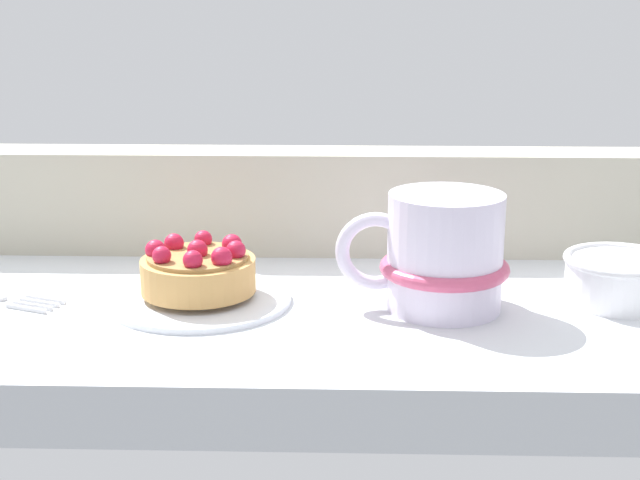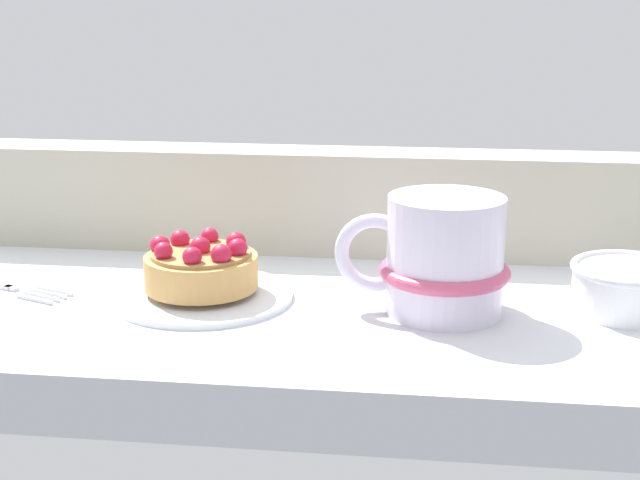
% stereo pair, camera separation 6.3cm
% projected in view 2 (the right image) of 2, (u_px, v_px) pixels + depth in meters
% --- Properties ---
extents(ground_plane, '(0.85, 0.32, 0.04)m').
position_uv_depth(ground_plane, '(274.00, 322.00, 0.71)').
color(ground_plane, silver).
extents(window_rail_back, '(0.84, 0.05, 0.09)m').
position_uv_depth(window_rail_back, '(299.00, 200.00, 0.82)').
color(window_rail_back, '#B2AD99').
rests_on(window_rail_back, ground_plane).
extents(dessert_plate, '(0.14, 0.14, 0.01)m').
position_uv_depth(dessert_plate, '(202.00, 293.00, 0.70)').
color(dessert_plate, silver).
rests_on(dessert_plate, ground_plane).
extents(raspberry_tart, '(0.08, 0.08, 0.04)m').
position_uv_depth(raspberry_tart, '(201.00, 267.00, 0.69)').
color(raspberry_tart, tan).
rests_on(raspberry_tart, dessert_plate).
extents(coffee_mug, '(0.13, 0.09, 0.09)m').
position_uv_depth(coffee_mug, '(442.00, 257.00, 0.66)').
color(coffee_mug, silver).
rests_on(coffee_mug, ground_plane).
extents(sugar_bowl, '(0.08, 0.08, 0.04)m').
position_uv_depth(sugar_bowl, '(629.00, 288.00, 0.66)').
color(sugar_bowl, white).
rests_on(sugar_bowl, ground_plane).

